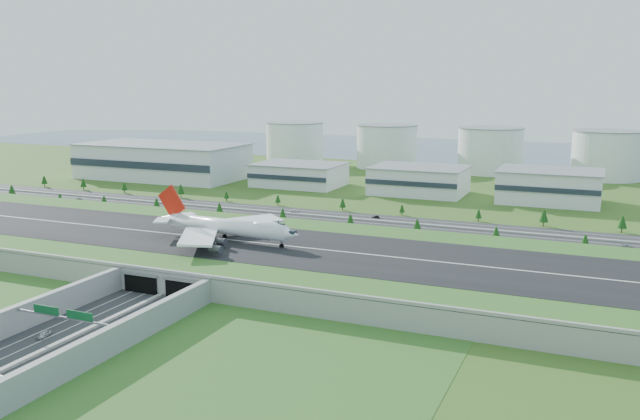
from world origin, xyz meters
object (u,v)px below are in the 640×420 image
at_px(car_2, 144,322).
at_px(car_6, 627,246).
at_px(fuel_tank_a, 295,143).
at_px(car_7, 294,211).
at_px(car_0, 44,334).
at_px(boeing_747, 227,226).
at_px(car_4, 79,199).
at_px(car_5, 376,217).

relative_size(car_2, car_6, 0.94).
bearing_deg(fuel_tank_a, car_7, -64.87).
distance_m(car_0, car_7, 196.81).
relative_size(fuel_tank_a, car_7, 10.09).
relative_size(car_0, car_7, 1.01).
bearing_deg(boeing_747, car_4, 155.59).
distance_m(car_6, car_7, 169.25).
height_order(fuel_tank_a, boeing_747, fuel_tank_a).
relative_size(car_4, car_6, 0.73).
distance_m(fuel_tank_a, car_4, 229.42).
distance_m(car_0, car_2, 27.70).
distance_m(car_2, car_6, 209.39).
bearing_deg(car_7, car_6, 83.45).
relative_size(fuel_tank_a, boeing_747, 0.73).
relative_size(fuel_tank_a, car_6, 9.51).
bearing_deg(boeing_747, car_5, 79.34).
bearing_deg(boeing_747, car_2, -74.05).
height_order(boeing_747, car_2, boeing_747).
distance_m(car_4, car_6, 305.37).
xyz_separation_m(car_2, car_4, (-170.48, 159.47, -0.03)).
bearing_deg(car_6, car_4, 86.98).
relative_size(car_2, car_4, 1.28).
bearing_deg(car_5, car_0, -15.60).
height_order(car_5, car_6, car_6).
xyz_separation_m(car_0, car_7, (-14.34, 196.28, -0.14)).
bearing_deg(car_0, car_4, 117.35).
xyz_separation_m(car_0, car_5, (32.53, 198.52, -0.20)).
bearing_deg(fuel_tank_a, car_0, -74.51).
relative_size(boeing_747, car_4, 17.73).
xyz_separation_m(car_6, car_7, (-168.47, 16.21, -0.01)).
distance_m(car_5, car_7, 46.93).
bearing_deg(car_4, car_2, -133.26).
bearing_deg(fuel_tank_a, boeing_747, -69.49).
xyz_separation_m(car_0, car_2, (19.24, 19.93, -0.17)).
bearing_deg(car_0, car_5, 67.91).
bearing_deg(car_4, car_5, -84.23).
bearing_deg(car_7, car_5, 91.68).
bearing_deg(car_4, boeing_747, -119.03).
distance_m(fuel_tank_a, car_6, 348.88).
height_order(car_0, car_5, car_0).
relative_size(boeing_747, car_0, 13.60).
xyz_separation_m(boeing_747, car_0, (-4.23, -93.72, -13.02)).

